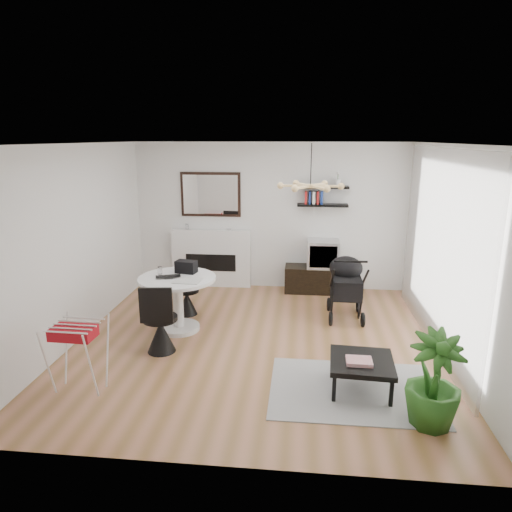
# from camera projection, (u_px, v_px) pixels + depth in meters

# --- Properties ---
(floor) EXTENTS (5.00, 5.00, 0.00)m
(floor) POSITION_uv_depth(u_px,v_px,m) (256.00, 342.00, 6.37)
(floor) COLOR olive
(floor) RESTS_ON ground
(ceiling) EXTENTS (5.00, 5.00, 0.00)m
(ceiling) POSITION_uv_depth(u_px,v_px,m) (256.00, 144.00, 5.69)
(ceiling) COLOR white
(ceiling) RESTS_ON wall_back
(wall_back) EXTENTS (5.00, 0.00, 5.00)m
(wall_back) POSITION_uv_depth(u_px,v_px,m) (270.00, 217.00, 8.44)
(wall_back) COLOR white
(wall_back) RESTS_ON floor
(wall_left) EXTENTS (0.00, 5.00, 5.00)m
(wall_left) POSITION_uv_depth(u_px,v_px,m) (76.00, 244.00, 6.28)
(wall_left) COLOR white
(wall_left) RESTS_ON floor
(wall_right) EXTENTS (0.00, 5.00, 5.00)m
(wall_right) POSITION_uv_depth(u_px,v_px,m) (451.00, 253.00, 5.78)
(wall_right) COLOR white
(wall_right) RESTS_ON floor
(sheer_curtain) EXTENTS (0.04, 3.60, 2.60)m
(sheer_curtain) POSITION_uv_depth(u_px,v_px,m) (439.00, 249.00, 5.99)
(sheer_curtain) COLOR white
(sheer_curtain) RESTS_ON wall_right
(fireplace) EXTENTS (1.50, 0.17, 2.16)m
(fireplace) POSITION_uv_depth(u_px,v_px,m) (211.00, 251.00, 8.64)
(fireplace) COLOR white
(fireplace) RESTS_ON floor
(shelf_lower) EXTENTS (0.90, 0.25, 0.04)m
(shelf_lower) POSITION_uv_depth(u_px,v_px,m) (323.00, 205.00, 8.15)
(shelf_lower) COLOR black
(shelf_lower) RESTS_ON wall_back
(shelf_upper) EXTENTS (0.90, 0.25, 0.04)m
(shelf_upper) POSITION_uv_depth(u_px,v_px,m) (323.00, 187.00, 8.07)
(shelf_upper) COLOR black
(shelf_upper) RESTS_ON wall_back
(pendant_lamp) EXTENTS (0.90, 0.90, 0.10)m
(pendant_lamp) POSITION_uv_depth(u_px,v_px,m) (310.00, 186.00, 6.05)
(pendant_lamp) COLOR tan
(pendant_lamp) RESTS_ON ceiling
(tv_console) EXTENTS (1.28, 0.45, 0.48)m
(tv_console) POSITION_uv_depth(u_px,v_px,m) (320.00, 279.00, 8.40)
(tv_console) COLOR black
(tv_console) RESTS_ON floor
(crt_tv) EXTENTS (0.57, 0.50, 0.50)m
(crt_tv) POSITION_uv_depth(u_px,v_px,m) (323.00, 254.00, 8.27)
(crt_tv) COLOR silver
(crt_tv) RESTS_ON tv_console
(dining_table) EXTENTS (1.12, 1.12, 0.82)m
(dining_table) POSITION_uv_depth(u_px,v_px,m) (178.00, 295.00, 6.65)
(dining_table) COLOR white
(dining_table) RESTS_ON floor
(laptop) EXTENTS (0.41, 0.33, 0.03)m
(laptop) POSITION_uv_depth(u_px,v_px,m) (168.00, 278.00, 6.51)
(laptop) COLOR black
(laptop) RESTS_ON dining_table
(black_bag) EXTENTS (0.33, 0.24, 0.18)m
(black_bag) POSITION_uv_depth(u_px,v_px,m) (186.00, 267.00, 6.79)
(black_bag) COLOR black
(black_bag) RESTS_ON dining_table
(newspaper) EXTENTS (0.39, 0.33, 0.01)m
(newspaper) POSITION_uv_depth(u_px,v_px,m) (188.00, 281.00, 6.41)
(newspaper) COLOR silver
(newspaper) RESTS_ON dining_table
(drinking_glass) EXTENTS (0.07, 0.07, 0.11)m
(drinking_glass) POSITION_uv_depth(u_px,v_px,m) (160.00, 270.00, 6.73)
(drinking_glass) COLOR white
(drinking_glass) RESTS_ON dining_table
(chair_far) EXTENTS (0.42, 0.43, 0.83)m
(chair_far) POSITION_uv_depth(u_px,v_px,m) (187.00, 298.00, 7.34)
(chair_far) COLOR black
(chair_far) RESTS_ON floor
(chair_near) EXTENTS (0.46, 0.48, 0.96)m
(chair_near) POSITION_uv_depth(u_px,v_px,m) (160.00, 331.00, 6.01)
(chair_near) COLOR black
(chair_near) RESTS_ON floor
(drying_rack) EXTENTS (0.55, 0.52, 0.81)m
(drying_rack) POSITION_uv_depth(u_px,v_px,m) (78.00, 355.00, 5.07)
(drying_rack) COLOR white
(drying_rack) RESTS_ON floor
(stroller) EXTENTS (0.54, 0.89, 1.07)m
(stroller) POSITION_uv_depth(u_px,v_px,m) (346.00, 289.00, 7.18)
(stroller) COLOR black
(stroller) RESTS_ON floor
(rug) EXTENTS (1.86, 1.34, 0.01)m
(rug) POSITION_uv_depth(u_px,v_px,m) (353.00, 390.00, 5.16)
(rug) COLOR gray
(rug) RESTS_ON floor
(coffee_table) EXTENTS (0.74, 0.74, 0.36)m
(coffee_table) POSITION_uv_depth(u_px,v_px,m) (362.00, 363.00, 5.09)
(coffee_table) COLOR black
(coffee_table) RESTS_ON rug
(magazines) EXTENTS (0.29, 0.23, 0.04)m
(magazines) POSITION_uv_depth(u_px,v_px,m) (359.00, 361.00, 5.01)
(magazines) COLOR #BA2E39
(magazines) RESTS_ON coffee_table
(potted_plant) EXTENTS (0.63, 0.63, 0.98)m
(potted_plant) POSITION_uv_depth(u_px,v_px,m) (434.00, 380.00, 4.43)
(potted_plant) COLOR #245819
(potted_plant) RESTS_ON floor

